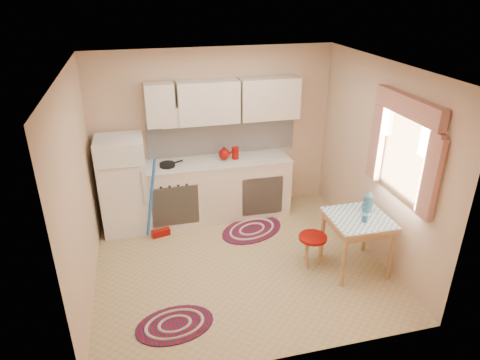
# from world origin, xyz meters

# --- Properties ---
(room_shell) EXTENTS (3.64, 3.60, 2.52)m
(room_shell) POSITION_xyz_m (0.16, 0.24, 1.60)
(room_shell) COLOR tan
(room_shell) RESTS_ON ground
(fridge) EXTENTS (0.65, 0.60, 1.40)m
(fridge) POSITION_xyz_m (-1.39, 1.25, 0.70)
(fridge) COLOR white
(fridge) RESTS_ON ground
(broom) EXTENTS (0.30, 0.18, 1.20)m
(broom) POSITION_xyz_m (-0.94, 0.90, 0.60)
(broom) COLOR blue
(broom) RESTS_ON ground
(base_cabinets) EXTENTS (2.25, 0.60, 0.88)m
(base_cabinets) POSITION_xyz_m (-0.07, 1.30, 0.44)
(base_cabinets) COLOR #F0E2D0
(base_cabinets) RESTS_ON ground
(countertop) EXTENTS (2.27, 0.62, 0.04)m
(countertop) POSITION_xyz_m (-0.07, 1.30, 0.90)
(countertop) COLOR silver
(countertop) RESTS_ON base_cabinets
(frying_pan) EXTENTS (0.29, 0.29, 0.05)m
(frying_pan) POSITION_xyz_m (-0.76, 1.25, 0.94)
(frying_pan) COLOR black
(frying_pan) RESTS_ON countertop
(red_kettle) EXTENTS (0.21, 0.20, 0.18)m
(red_kettle) POSITION_xyz_m (0.09, 1.30, 1.01)
(red_kettle) COLOR #8B0A05
(red_kettle) RESTS_ON countertop
(red_canister) EXTENTS (0.13, 0.13, 0.16)m
(red_canister) POSITION_xyz_m (0.26, 1.30, 1.00)
(red_canister) COLOR #8B0A05
(red_canister) RESTS_ON countertop
(table) EXTENTS (0.72, 0.72, 0.72)m
(table) POSITION_xyz_m (1.39, -0.43, 0.36)
(table) COLOR tan
(table) RESTS_ON ground
(stool) EXTENTS (0.38, 0.38, 0.42)m
(stool) POSITION_xyz_m (0.89, -0.25, 0.21)
(stool) COLOR #8B0A05
(stool) RESTS_ON ground
(coffee_pot) EXTENTS (0.18, 0.17, 0.29)m
(coffee_pot) POSITION_xyz_m (1.55, -0.31, 0.87)
(coffee_pot) COLOR #2D648B
(coffee_pot) RESTS_ON table
(mug) EXTENTS (0.08, 0.08, 0.10)m
(mug) POSITION_xyz_m (1.40, -0.53, 0.77)
(mug) COLOR #2D648B
(mug) RESTS_ON table
(rug_center) EXTENTS (1.16, 1.00, 0.02)m
(rug_center) POSITION_xyz_m (0.37, 0.73, 0.01)
(rug_center) COLOR maroon
(rug_center) RESTS_ON ground
(rug_left) EXTENTS (0.90, 0.65, 0.02)m
(rug_left) POSITION_xyz_m (-0.94, -0.91, 0.01)
(rug_left) COLOR maroon
(rug_left) RESTS_ON ground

